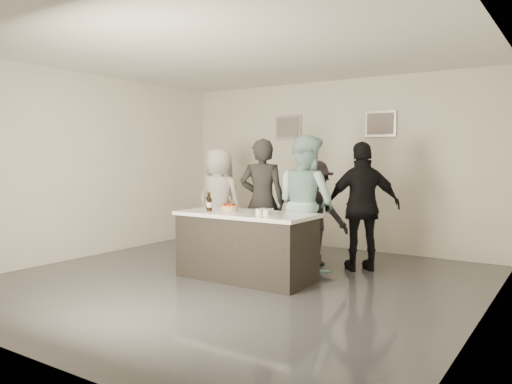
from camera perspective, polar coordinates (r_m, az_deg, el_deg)
floor at (r=6.73m, az=-2.39°, el=-10.07°), size 6.00×6.00×0.00m
ceiling at (r=6.66m, az=-2.46°, el=15.81°), size 6.00×6.00×0.00m
wall_back at (r=9.13m, az=8.70°, el=3.11°), size 6.00×0.04×3.00m
wall_front at (r=4.46m, az=-25.67°, el=1.86°), size 6.00×0.04×3.00m
wall_left at (r=8.63m, az=-18.80°, el=2.89°), size 0.04×6.00×3.00m
wall_right at (r=5.35m, az=24.61°, el=2.19°), size 0.04×6.00×3.00m
picture_left at (r=9.53m, az=3.71°, el=7.39°), size 0.54×0.04×0.44m
picture_right at (r=8.78m, az=14.05°, el=7.57°), size 0.54×0.04×0.44m
bar_counter at (r=6.72m, az=-1.15°, el=-6.16°), size 1.86×0.86×0.90m
cake at (r=6.81m, az=-3.07°, el=-1.88°), size 0.24×0.24×0.07m
beer_bottle_a at (r=7.10m, az=-5.46°, el=-0.91°), size 0.07×0.07×0.26m
beer_bottle_b at (r=6.84m, az=-5.34°, el=-1.09°), size 0.07×0.07×0.26m
tumbler_cluster at (r=6.39m, az=1.02°, el=-2.26°), size 0.19×0.19×0.08m
candles at (r=6.61m, az=-4.75°, el=-2.37°), size 0.24×0.08×0.01m
person_main_black at (r=7.62m, az=0.73°, el=-1.09°), size 0.82×0.68×1.92m
person_main_blue at (r=7.14m, az=5.73°, el=-1.33°), size 1.15×1.03×1.95m
person_guest_left at (r=8.57m, az=-4.27°, el=-0.96°), size 0.89×0.59×1.79m
person_guest_right at (r=7.33m, az=12.13°, el=-1.61°), size 1.14×1.03×1.86m
person_guest_back at (r=7.60m, az=6.70°, el=-2.39°), size 1.08×0.69×1.59m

